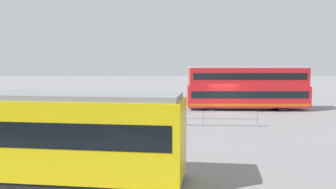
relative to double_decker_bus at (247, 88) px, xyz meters
name	(u,v)px	position (x,y,z in m)	size (l,w,h in m)	color
ground_plane	(224,112)	(2.32, 1.57, -2.04)	(160.00, 160.00, 0.00)	gray
double_decker_bus	(247,88)	(0.00, 0.00, 0.00)	(11.00, 2.63, 3.99)	red
tram_yellow	(13,134)	(13.33, 19.31, -0.32)	(13.26, 4.34, 3.32)	yellow
pedestrian_near_railing	(156,108)	(8.22, 6.22, -1.06)	(0.45, 0.45, 1.70)	black
pedestrian_railing	(203,116)	(4.93, 8.36, -1.30)	(7.44, 0.59, 1.08)	gray
info_sign	(150,102)	(8.56, 8.69, -0.30)	(1.28, 0.19, 2.47)	slate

